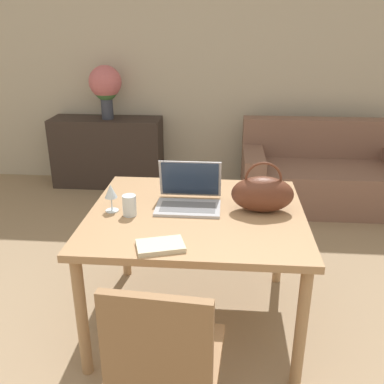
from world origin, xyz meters
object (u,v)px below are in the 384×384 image
at_px(couch, 322,177).
at_px(handbag, 262,194).
at_px(drinking_glass, 129,205).
at_px(wine_glass, 111,193).
at_px(laptop, 189,194).
at_px(chair, 164,358).
at_px(flower_vase, 105,85).

relative_size(couch, handbag, 4.63).
distance_m(drinking_glass, handbag, 0.75).
height_order(drinking_glass, wine_glass, wine_glass).
distance_m(laptop, handbag, 0.43).
xyz_separation_m(chair, laptop, (0.01, 0.98, 0.32)).
xyz_separation_m(chair, handbag, (0.43, 0.92, 0.36)).
height_order(chair, drinking_glass, chair).
xyz_separation_m(chair, wine_glass, (-0.42, 0.85, 0.37)).
xyz_separation_m(drinking_glass, wine_glass, (-0.11, 0.05, 0.05)).
bearing_deg(laptop, couch, 57.51).
distance_m(couch, flower_vase, 2.45).
height_order(drinking_glass, flower_vase, flower_vase).
height_order(laptop, drinking_glass, laptop).
xyz_separation_m(drinking_glass, flower_vase, (-0.77, 2.39, 0.31)).
bearing_deg(handbag, chair, -115.29).
xyz_separation_m(couch, wine_glass, (-1.63, -2.01, 0.58)).
bearing_deg(couch, laptop, -122.49).
bearing_deg(flower_vase, wine_glass, -74.40).
relative_size(laptop, handbag, 1.06).
height_order(wine_glass, flower_vase, flower_vase).
relative_size(wine_glass, handbag, 0.46).
bearing_deg(wine_glass, handbag, 4.68).
bearing_deg(laptop, drinking_glass, -150.64).
bearing_deg(handbag, flower_vase, 123.53).
bearing_deg(handbag, couch, 68.22).
relative_size(drinking_glass, flower_vase, 0.21).
height_order(laptop, wine_glass, laptop).
distance_m(couch, wine_glass, 2.65).
height_order(chair, flower_vase, flower_vase).
relative_size(chair, couch, 0.55).
relative_size(laptop, flower_vase, 0.66).
bearing_deg(flower_vase, laptop, -63.87).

